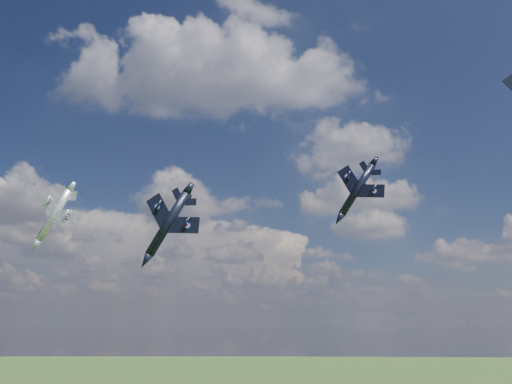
# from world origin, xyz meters

# --- Properties ---
(jet_lead_navy) EXTENTS (12.76, 15.81, 7.77)m
(jet_lead_navy) POSITION_xyz_m (-9.05, 17.22, 79.49)
(jet_lead_navy) COLOR black
(jet_high_navy) EXTENTS (14.02, 16.38, 8.02)m
(jet_high_navy) POSITION_xyz_m (20.24, 32.63, 88.15)
(jet_high_navy) COLOR black
(jet_left_silver) EXTENTS (12.21, 14.57, 7.12)m
(jet_left_silver) POSITION_xyz_m (-28.15, 21.83, 81.95)
(jet_left_silver) COLOR #A2A4AD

